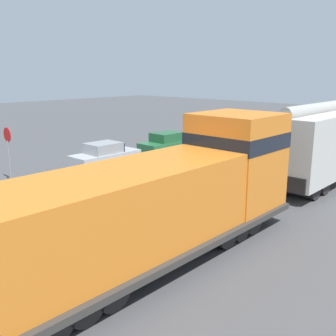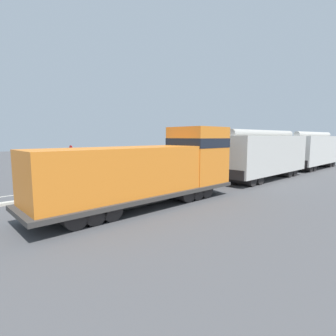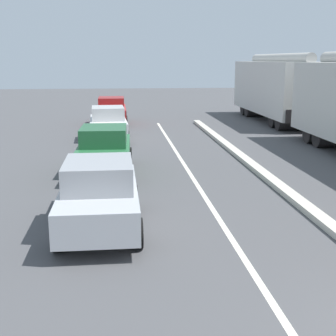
# 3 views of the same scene
# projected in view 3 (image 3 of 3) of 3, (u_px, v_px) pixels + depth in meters

# --- Properties ---
(median_curb) EXTENTS (0.36, 36.00, 0.16)m
(median_curb) POSITION_uv_depth(u_px,v_px,m) (315.00, 214.00, 11.56)
(median_curb) COLOR beige
(median_curb) RESTS_ON ground
(lane_stripe) EXTENTS (0.14, 36.00, 0.01)m
(lane_stripe) POSITION_uv_depth(u_px,v_px,m) (220.00, 221.00, 11.33)
(lane_stripe) COLOR silver
(lane_stripe) RESTS_ON ground
(hopper_car_middle) EXTENTS (2.90, 10.60, 4.18)m
(hopper_car_middle) POSITION_uv_depth(u_px,v_px,m) (278.00, 88.00, 29.10)
(hopper_car_middle) COLOR silver
(hopper_car_middle) RESTS_ON ground
(parked_car_silver) EXTENTS (1.84, 4.20, 1.62)m
(parked_car_silver) POSITION_uv_depth(u_px,v_px,m) (99.00, 194.00, 10.69)
(parked_car_silver) COLOR #B7BABF
(parked_car_silver) RESTS_ON ground
(parked_car_green) EXTENTS (1.94, 4.25, 1.62)m
(parked_car_green) POSITION_uv_depth(u_px,v_px,m) (104.00, 150.00, 15.95)
(parked_car_green) COLOR #286B3D
(parked_car_green) RESTS_ON ground
(parked_car_white) EXTENTS (1.97, 4.27, 1.62)m
(parked_car_white) POSITION_uv_depth(u_px,v_px,m) (108.00, 123.00, 22.59)
(parked_car_white) COLOR silver
(parked_car_white) RESTS_ON ground
(parked_car_red) EXTENTS (1.84, 4.20, 1.62)m
(parked_car_red) POSITION_uv_depth(u_px,v_px,m) (112.00, 111.00, 28.25)
(parked_car_red) COLOR red
(parked_car_red) RESTS_ON ground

